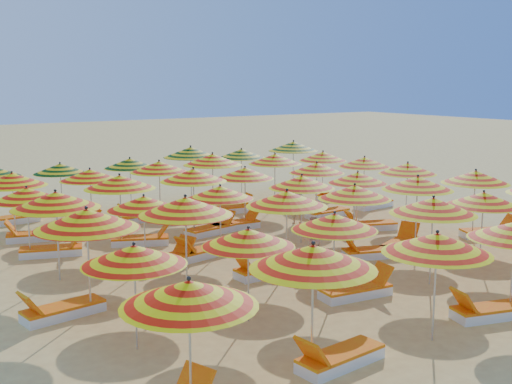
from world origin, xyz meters
TOP-DOWN VIEW (x-y plane):
  - ground at (0.00, 0.00)m, footprint 120.00×120.00m
  - umbrella_0 at (-6.35, -7.47)m, footprint 2.59×2.59m
  - umbrella_1 at (-3.94, -7.27)m, footprint 2.73×2.73m
  - umbrella_2 at (-1.20, -7.52)m, footprint 2.44×2.44m
  - umbrella_6 at (-6.09, -4.80)m, footprint 2.08×2.08m
  - umbrella_7 at (-3.61, -4.75)m, footprint 2.08×2.08m
  - umbrella_8 at (-1.31, -4.70)m, footprint 2.52×2.52m
  - umbrella_9 at (1.41, -5.11)m, footprint 2.56×2.56m
  - umbrella_10 at (3.72, -4.78)m, footprint 2.03×2.03m
  - umbrella_12 at (-6.19, -2.52)m, footprint 2.92×2.92m
  - umbrella_13 at (-3.83, -2.40)m, footprint 2.79×2.79m
  - umbrella_14 at (-0.99, -2.45)m, footprint 2.61×2.61m
  - umbrella_15 at (1.38, -2.35)m, footprint 2.08×2.08m
  - umbrella_16 at (3.70, -2.49)m, footprint 2.16×2.16m
  - umbrella_17 at (6.08, -2.65)m, footprint 2.63×2.63m
  - umbrella_18 at (-6.07, 0.15)m, footprint 2.60×2.60m
  - umbrella_19 at (-3.88, -0.12)m, footprint 2.20×2.20m
  - umbrella_20 at (-1.45, 0.14)m, footprint 2.04×2.04m
  - umbrella_21 at (1.23, -0.14)m, footprint 2.38×2.38m
  - umbrella_22 at (3.66, 0.05)m, footprint 2.42×2.42m
  - umbrella_23 at (6.15, 0.24)m, footprint 2.09×2.09m
  - umbrella_24 at (-6.16, 2.64)m, footprint 2.46×2.46m
  - umbrella_25 at (-3.56, 2.39)m, footprint 2.37×2.37m
  - umbrella_26 at (-1.13, 2.38)m, footprint 2.49×2.49m
  - umbrella_27 at (1.00, 2.71)m, footprint 2.44×2.44m
  - umbrella_28 at (3.77, 2.31)m, footprint 2.03×2.03m
  - umbrella_29 at (6.34, 2.65)m, footprint 1.98×1.98m
  - umbrella_30 at (-6.07, 4.75)m, footprint 2.71×2.71m
  - umbrella_31 at (-3.56, 5.05)m, footprint 2.41×2.41m
  - umbrella_32 at (-1.02, 5.16)m, footprint 2.08×2.08m
  - umbrella_33 at (1.11, 5.13)m, footprint 2.50×2.50m
  - umbrella_34 at (3.62, 4.72)m, footprint 2.48×2.48m
  - umbrella_35 at (6.25, 5.03)m, footprint 1.98×1.98m
  - umbrella_37 at (-3.80, 7.56)m, footprint 2.44×2.44m
  - umbrella_38 at (-1.24, 7.33)m, footprint 2.34×2.34m
  - umbrella_39 at (1.43, 7.48)m, footprint 2.92×2.92m
  - umbrella_40 at (3.78, 7.41)m, footprint 2.46×2.46m
  - umbrella_41 at (6.33, 7.19)m, footprint 2.67×2.67m
  - lounger_1 at (-3.44, -7.40)m, footprint 1.78×0.76m
  - lounger_2 at (0.71, -7.37)m, footprint 1.82×1.02m
  - lounger_5 at (-0.71, -4.84)m, footprint 1.78×0.76m
  - lounger_7 at (-6.79, -2.42)m, footprint 1.80×0.84m
  - lounger_8 at (-1.59, -2.37)m, footprint 1.75×0.63m
  - lounger_9 at (1.89, -2.57)m, footprint 1.83×1.13m
  - lounger_10 at (3.19, -2.38)m, footprint 1.82×1.21m
  - lounger_11 at (6.68, -2.84)m, footprint 1.82×1.20m
  - lounger_12 at (-3.29, -0.19)m, footprint 1.83×1.08m
  - lounger_13 at (-2.05, 0.07)m, footprint 1.81×0.90m
  - lounger_14 at (4.16, -0.02)m, footprint 1.83×1.13m
  - lounger_15 at (-5.57, 2.53)m, footprint 1.83×1.08m
  - lounger_16 at (-2.97, 2.29)m, footprint 1.82×1.23m
  - lounger_17 at (-0.53, 2.34)m, footprint 1.81×0.89m
  - lounger_18 at (0.50, 2.52)m, footprint 1.77×0.70m
  - lounger_19 at (4.27, 2.34)m, footprint 1.76×0.66m
  - lounger_20 at (6.84, 2.65)m, footprint 1.78×0.75m
  - lounger_21 at (-5.57, 4.59)m, footprint 1.83×1.04m
  - lounger_22 at (-4.06, 5.24)m, footprint 1.80×0.82m
  - lounger_23 at (-1.62, 5.34)m, footprint 1.76×0.68m
  - lounger_24 at (1.70, 4.90)m, footprint 1.80×0.84m
  - lounger_25 at (6.75, 4.85)m, footprint 1.76×0.65m
  - lounger_26 at (-5.49, 7.47)m, footprint 1.78×0.74m
  - beachgoer_a at (2.72, 2.06)m, footprint 0.56×0.43m
  - beachgoer_b at (0.24, -1.94)m, footprint 0.74×0.66m

SIDE VIEW (x-z plane):
  - ground at x=0.00m, z-range 0.00..0.00m
  - lounger_1 at x=-3.44m, z-range -0.19..0.50m
  - lounger_2 at x=0.71m, z-range -0.19..0.50m
  - lounger_5 at x=-0.71m, z-range -0.19..0.50m
  - lounger_7 at x=-6.79m, z-range -0.19..0.50m
  - lounger_8 at x=-1.59m, z-range -0.19..0.50m
  - lounger_9 at x=1.89m, z-range -0.19..0.50m
  - lounger_10 at x=3.19m, z-range -0.19..0.50m
  - lounger_11 at x=6.68m, z-range -0.19..0.50m
  - lounger_12 at x=-3.29m, z-range -0.19..0.50m
  - lounger_13 at x=-2.05m, z-range -0.19..0.50m
  - lounger_14 at x=4.16m, z-range -0.19..0.50m
  - lounger_15 at x=-5.57m, z-range -0.19..0.50m
  - lounger_16 at x=-2.97m, z-range -0.19..0.50m
  - lounger_17 at x=-0.53m, z-range -0.19..0.50m
  - lounger_18 at x=0.50m, z-range -0.19..0.50m
  - lounger_19 at x=4.27m, z-range -0.19..0.50m
  - lounger_20 at x=6.84m, z-range -0.19..0.50m
  - lounger_21 at x=-5.57m, z-range -0.19..0.50m
  - lounger_22 at x=-4.06m, z-range -0.19..0.50m
  - lounger_23 at x=-1.62m, z-range -0.19..0.50m
  - lounger_24 at x=1.70m, z-range -0.19..0.50m
  - lounger_25 at x=6.75m, z-range -0.19..0.50m
  - lounger_26 at x=-5.49m, z-range -0.19..0.50m
  - beachgoer_b at x=0.24m, z-range 0.00..1.26m
  - beachgoer_a at x=2.72m, z-range 0.00..1.39m
  - umbrella_19 at x=-3.88m, z-range 0.77..2.78m
  - umbrella_7 at x=-3.61m, z-range 0.77..2.79m
  - umbrella_20 at x=-1.45m, z-range 0.77..2.79m
  - umbrella_37 at x=-3.80m, z-range 0.77..2.80m
  - umbrella_22 at x=3.66m, z-range 0.77..2.80m
  - umbrella_6 at x=-6.09m, z-range 0.78..2.82m
  - umbrella_24 at x=-6.16m, z-range 0.78..2.84m
  - umbrella_8 at x=-1.31m, z-range 0.78..2.84m
  - umbrella_38 at x=-1.24m, z-range 0.79..2.85m
  - umbrella_10 at x=3.72m, z-range 0.79..2.87m
  - umbrella_35 at x=6.25m, z-range 0.79..2.87m
  - umbrella_27 at x=1.00m, z-range 0.79..2.87m
  - umbrella_29 at x=6.34m, z-range 0.79..2.88m
  - umbrella_28 at x=3.77m, z-range 0.79..2.89m
  - umbrella_31 at x=-3.56m, z-range 0.80..2.89m
  - umbrella_40 at x=3.78m, z-range 0.81..2.93m
  - umbrella_23 at x=6.15m, z-range 0.81..2.95m
  - umbrella_15 at x=1.38m, z-range 0.81..2.95m
  - umbrella_21 at x=1.23m, z-range 0.81..2.95m
  - umbrella_0 at x=-6.35m, z-range 0.82..2.97m
  - umbrella_32 at x=-1.02m, z-range 0.83..3.00m
  - umbrella_2 at x=-1.20m, z-range 0.83..3.00m
  - umbrella_34 at x=3.62m, z-range 0.83..3.02m
  - umbrella_16 at x=3.70m, z-range 0.84..3.05m
  - umbrella_30 at x=-6.07m, z-range 0.84..3.05m
  - umbrella_9 at x=1.41m, z-range 0.84..3.05m
  - umbrella_17 at x=6.08m, z-range 0.84..3.06m
  - umbrella_14 at x=-0.99m, z-range 0.84..3.07m
  - umbrella_25 at x=-3.56m, z-range 0.85..3.08m
  - umbrella_26 at x=-1.13m, z-range 0.85..3.09m
  - umbrella_1 at x=-3.94m, z-range 0.87..3.16m
  - umbrella_18 at x=-6.07m, z-range 0.88..3.18m
  - umbrella_33 at x=1.11m, z-range 0.88..3.19m
  - umbrella_41 at x=6.33m, z-range 0.89..3.22m
  - umbrella_12 at x=-6.19m, z-range 0.89..3.23m
  - umbrella_13 at x=-3.83m, z-range 0.89..3.23m
  - umbrella_39 at x=1.43m, z-range 0.89..3.24m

